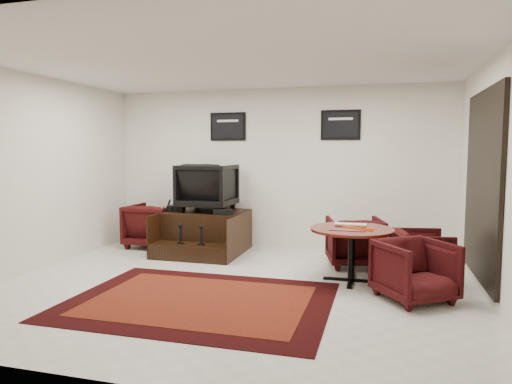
# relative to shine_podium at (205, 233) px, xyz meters

# --- Properties ---
(ground) EXTENTS (6.00, 6.00, 0.00)m
(ground) POSITION_rel_shine_podium_xyz_m (1.09, -1.80, -0.32)
(ground) COLOR beige
(ground) RESTS_ON ground
(room_shell) EXTENTS (6.02, 5.02, 2.81)m
(room_shell) POSITION_rel_shine_podium_xyz_m (1.50, -1.68, 1.47)
(room_shell) COLOR silver
(room_shell) RESTS_ON ground
(area_rug) EXTENTS (2.97, 2.23, 0.01)m
(area_rug) POSITION_rel_shine_podium_xyz_m (0.90, -2.41, -0.31)
(area_rug) COLOR black
(area_rug) RESTS_ON ground
(shine_podium) EXTENTS (1.34, 1.38, 0.69)m
(shine_podium) POSITION_rel_shine_podium_xyz_m (0.00, 0.00, 0.00)
(shine_podium) COLOR black
(shine_podium) RESTS_ON ground
(shine_chair) EXTENTS (0.88, 0.82, 0.90)m
(shine_chair) POSITION_rel_shine_podium_xyz_m (0.00, 0.14, 0.82)
(shine_chair) COLOR black
(shine_chair) RESTS_ON shine_podium
(shoes_pair) EXTENTS (0.23, 0.28, 0.10)m
(shoes_pair) POSITION_rel_shine_podium_xyz_m (-0.51, -0.04, 0.42)
(shoes_pair) COLOR black
(shoes_pair) RESTS_ON shine_podium
(polish_kit) EXTENTS (0.29, 0.22, 0.09)m
(polish_kit) POSITION_rel_shine_podium_xyz_m (0.42, -0.26, 0.42)
(polish_kit) COLOR black
(polish_kit) RESTS_ON shine_podium
(umbrella_black) EXTENTS (0.30, 0.11, 0.80)m
(umbrella_black) POSITION_rel_shine_podium_xyz_m (-0.79, -0.19, 0.08)
(umbrella_black) COLOR black
(umbrella_black) RESTS_ON ground
(umbrella_hooked) EXTENTS (0.34, 0.13, 0.91)m
(umbrella_hooked) POSITION_rel_shine_podium_xyz_m (-0.80, 0.03, 0.14)
(umbrella_hooked) COLOR black
(umbrella_hooked) RESTS_ON ground
(armchair_side) EXTENTS (0.83, 0.78, 0.85)m
(armchair_side) POSITION_rel_shine_podium_xyz_m (-1.06, 0.14, 0.11)
(armchair_side) COLOR black
(armchair_side) RESTS_ON ground
(meeting_table) EXTENTS (1.09, 1.09, 0.71)m
(meeting_table) POSITION_rel_shine_podium_xyz_m (2.52, -1.13, 0.30)
(meeting_table) COLOR #440F09
(meeting_table) RESTS_ON ground
(table_chair_back) EXTENTS (0.94, 0.90, 0.80)m
(table_chair_back) POSITION_rel_shine_podium_xyz_m (2.51, -0.28, 0.08)
(table_chair_back) COLOR black
(table_chair_back) RESTS_ON ground
(table_chair_window) EXTENTS (0.78, 0.81, 0.73)m
(table_chair_window) POSITION_rel_shine_podium_xyz_m (3.41, -0.78, 0.05)
(table_chair_window) COLOR black
(table_chair_window) RESTS_ON ground
(table_chair_corner) EXTENTS (1.01, 1.00, 0.77)m
(table_chair_corner) POSITION_rel_shine_podium_xyz_m (3.27, -1.73, 0.07)
(table_chair_corner) COLOR black
(table_chair_corner) RESTS_ON ground
(paper_roll) EXTENTS (0.42, 0.06, 0.05)m
(paper_roll) POSITION_rel_shine_podium_xyz_m (2.49, -1.01, 0.42)
(paper_roll) COLOR white
(paper_roll) RESTS_ON meeting_table
(table_clutter) EXTENTS (0.56, 0.36, 0.01)m
(table_clutter) POSITION_rel_shine_podium_xyz_m (2.57, -1.20, 0.40)
(table_clutter) COLOR #E5530C
(table_clutter) RESTS_ON meeting_table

